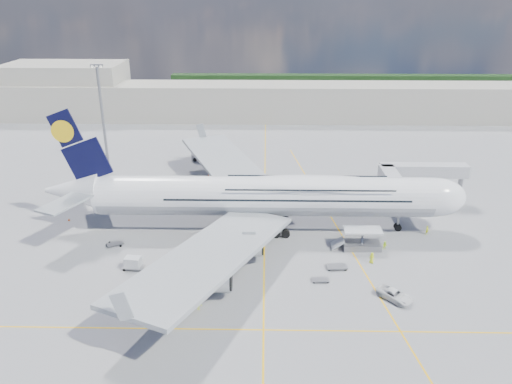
{
  "coord_description": "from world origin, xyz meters",
  "views": [
    {
      "loc": [
        0.07,
        -74.48,
        42.36
      ],
      "look_at": [
        -1.56,
        8.0,
        8.38
      ],
      "focal_mm": 35.0,
      "sensor_mm": 36.0,
      "label": 1
    }
  ],
  "objects_px": {
    "cone_wing_left_outer": "(209,175)",
    "airliner": "(266,196)",
    "crew_nose": "(427,230)",
    "cone_wing_right_outer": "(142,280)",
    "catering_truck_inner": "(235,178)",
    "dolly_row_b": "(133,263)",
    "dolly_nose_far": "(320,280)",
    "dolly_back": "(115,244)",
    "cone_wing_left_inner": "(213,204)",
    "service_van": "(395,295)",
    "dolly_nose_near": "(337,266)",
    "crew_tug": "(198,305)",
    "crew_wing": "(172,264)",
    "baggage_tug": "(220,259)",
    "cone_tail": "(69,219)",
    "crew_loader": "(385,246)",
    "dolly_row_a": "(139,293)",
    "light_mast": "(103,115)",
    "jet_bridge": "(412,176)",
    "cargo_loader": "(361,242)",
    "catering_truck_outer": "(204,155)",
    "crew_van": "(372,258)",
    "cone_wing_right_inner": "(203,272)",
    "cone_nose": "(442,212)",
    "dolly_row_c": "(202,273)"
  },
  "relations": [
    {
      "from": "cone_nose",
      "to": "cone_tail",
      "type": "bearing_deg",
      "value": -176.17
    },
    {
      "from": "catering_truck_inner",
      "to": "light_mast",
      "type": "bearing_deg",
      "value": 141.96
    },
    {
      "from": "service_van",
      "to": "crew_tug",
      "type": "xyz_separation_m",
      "value": [
        -28.35,
        -3.03,
        0.04
      ]
    },
    {
      "from": "catering_truck_outer",
      "to": "crew_tug",
      "type": "distance_m",
      "value": 65.51
    },
    {
      "from": "crew_nose",
      "to": "cone_wing_right_outer",
      "type": "bearing_deg",
      "value": 166.23
    },
    {
      "from": "dolly_row_a",
      "to": "service_van",
      "type": "height_order",
      "value": "dolly_row_a"
    },
    {
      "from": "crew_van",
      "to": "cone_wing_left_outer",
      "type": "xyz_separation_m",
      "value": [
        -31.41,
        40.24,
        -0.71
      ]
    },
    {
      "from": "dolly_row_c",
      "to": "baggage_tug",
      "type": "bearing_deg",
      "value": 68.22
    },
    {
      "from": "dolly_back",
      "to": "baggage_tug",
      "type": "distance_m",
      "value": 20.05
    },
    {
      "from": "dolly_row_a",
      "to": "dolly_row_b",
      "type": "relative_size",
      "value": 1.0
    },
    {
      "from": "dolly_row_a",
      "to": "cone_wing_left_inner",
      "type": "distance_m",
      "value": 35.2
    },
    {
      "from": "dolly_nose_far",
      "to": "dolly_nose_near",
      "type": "bearing_deg",
      "value": 50.39
    },
    {
      "from": "dolly_row_a",
      "to": "baggage_tug",
      "type": "bearing_deg",
      "value": 64.77
    },
    {
      "from": "crew_nose",
      "to": "crew_loader",
      "type": "distance_m",
      "value": 10.84
    },
    {
      "from": "dolly_row_b",
      "to": "baggage_tug",
      "type": "distance_m",
      "value": 14.05
    },
    {
      "from": "dolly_nose_far",
      "to": "cone_tail",
      "type": "relative_size",
      "value": 4.91
    },
    {
      "from": "airliner",
      "to": "catering_truck_inner",
      "type": "distance_m",
      "value": 23.86
    },
    {
      "from": "dolly_row_a",
      "to": "catering_truck_outer",
      "type": "distance_m",
      "value": 62.86
    },
    {
      "from": "dolly_row_b",
      "to": "dolly_nose_far",
      "type": "bearing_deg",
      "value": 0.67
    },
    {
      "from": "airliner",
      "to": "dolly_back",
      "type": "distance_m",
      "value": 28.35
    },
    {
      "from": "cargo_loader",
      "to": "catering_truck_inner",
      "type": "xyz_separation_m",
      "value": [
        -23.77,
        29.29,
        0.63
      ]
    },
    {
      "from": "catering_truck_inner",
      "to": "cone_tail",
      "type": "height_order",
      "value": "catering_truck_inner"
    },
    {
      "from": "catering_truck_outer",
      "to": "cone_wing_left_outer",
      "type": "distance_m",
      "value": 11.83
    },
    {
      "from": "dolly_nose_near",
      "to": "catering_truck_outer",
      "type": "relative_size",
      "value": 0.5
    },
    {
      "from": "cone_nose",
      "to": "dolly_nose_far",
      "type": "bearing_deg",
      "value": -136.51
    },
    {
      "from": "crew_tug",
      "to": "cone_wing_right_outer",
      "type": "xyz_separation_m",
      "value": [
        -9.73,
        7.21,
        -0.54
      ]
    },
    {
      "from": "cone_wing_left_inner",
      "to": "service_van",
      "type": "bearing_deg",
      "value": -48.33
    },
    {
      "from": "cone_wing_left_outer",
      "to": "catering_truck_outer",
      "type": "bearing_deg",
      "value": 101.73
    },
    {
      "from": "jet_bridge",
      "to": "cargo_loader",
      "type": "bearing_deg",
      "value": -125.75
    },
    {
      "from": "dolly_nose_near",
      "to": "crew_tug",
      "type": "distance_m",
      "value": 24.04
    },
    {
      "from": "catering_truck_inner",
      "to": "service_van",
      "type": "xyz_separation_m",
      "value": [
        26.06,
        -44.8,
        -1.13
      ]
    },
    {
      "from": "cone_wing_left_outer",
      "to": "airliner",
      "type": "bearing_deg",
      "value": -63.64
    },
    {
      "from": "dolly_nose_near",
      "to": "dolly_row_b",
      "type": "bearing_deg",
      "value": 176.63
    },
    {
      "from": "dolly_nose_far",
      "to": "cone_wing_left_inner",
      "type": "distance_m",
      "value": 35.07
    },
    {
      "from": "airliner",
      "to": "cone_wing_right_inner",
      "type": "distance_m",
      "value": 19.94
    },
    {
      "from": "airliner",
      "to": "cone_wing_right_outer",
      "type": "height_order",
      "value": "airliner"
    },
    {
      "from": "cargo_loader",
      "to": "crew_wing",
      "type": "bearing_deg",
      "value": -166.18
    },
    {
      "from": "dolly_back",
      "to": "cone_wing_left_inner",
      "type": "bearing_deg",
      "value": 17.67
    },
    {
      "from": "dolly_nose_near",
      "to": "crew_nose",
      "type": "xyz_separation_m",
      "value": [
        18.16,
        12.39,
        0.51
      ]
    },
    {
      "from": "cone_wing_right_outer",
      "to": "service_van",
      "type": "bearing_deg",
      "value": -6.26
    },
    {
      "from": "cargo_loader",
      "to": "dolly_back",
      "type": "relative_size",
      "value": 2.62
    },
    {
      "from": "dolly_back",
      "to": "crew_wing",
      "type": "xyz_separation_m",
      "value": [
        11.59,
        -7.92,
        0.61
      ]
    },
    {
      "from": "dolly_row_c",
      "to": "catering_truck_inner",
      "type": "xyz_separation_m",
      "value": [
        2.78,
        39.83,
        0.73
      ]
    },
    {
      "from": "crew_van",
      "to": "light_mast",
      "type": "bearing_deg",
      "value": 0.95
    },
    {
      "from": "light_mast",
      "to": "cone_wing_left_inner",
      "type": "xyz_separation_m",
      "value": [
        29.1,
        -23.9,
        -12.95
      ]
    },
    {
      "from": "crew_tug",
      "to": "cone_wing_left_inner",
      "type": "height_order",
      "value": "crew_tug"
    },
    {
      "from": "light_mast",
      "to": "cone_wing_left_outer",
      "type": "height_order",
      "value": "light_mast"
    },
    {
      "from": "airliner",
      "to": "jet_bridge",
      "type": "relative_size",
      "value": 4.21
    },
    {
      "from": "airliner",
      "to": "dolly_row_c",
      "type": "xyz_separation_m",
      "value": [
        -9.99,
        -17.65,
        -5.72
      ]
    },
    {
      "from": "crew_wing",
      "to": "cone_nose",
      "type": "bearing_deg",
      "value": -51.16
    }
  ]
}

